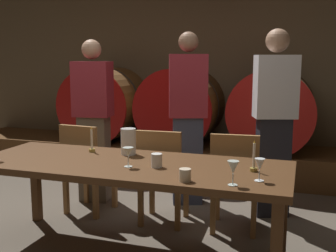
% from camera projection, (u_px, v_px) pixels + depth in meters
% --- Properties ---
extents(back_wall, '(7.06, 0.24, 2.51)m').
position_uv_depth(back_wall, '(194.00, 76.00, 5.88)').
color(back_wall, brown).
rests_on(back_wall, ground).
extents(barrel_shelf, '(6.36, 0.90, 0.38)m').
position_uv_depth(barrel_shelf, '(183.00, 158.00, 5.53)').
color(barrel_shelf, brown).
rests_on(barrel_shelf, ground).
extents(wine_barrel_left, '(1.01, 0.92, 1.01)m').
position_uv_depth(wine_barrel_left, '(106.00, 104.00, 5.77)').
color(wine_barrel_left, brown).
rests_on(wine_barrel_left, barrel_shelf).
extents(wine_barrel_center, '(1.01, 0.92, 1.01)m').
position_uv_depth(wine_barrel_center, '(181.00, 107.00, 5.43)').
color(wine_barrel_center, '#513319').
rests_on(wine_barrel_center, barrel_shelf).
extents(wine_barrel_right, '(1.01, 0.92, 1.01)m').
position_uv_depth(wine_barrel_right, '(273.00, 110.00, 5.08)').
color(wine_barrel_right, '#513319').
rests_on(wine_barrel_right, barrel_shelf).
extents(dining_table, '(2.37, 0.87, 0.73)m').
position_uv_depth(dining_table, '(129.00, 171.00, 3.10)').
color(dining_table, '#4C2D16').
rests_on(dining_table, ground).
extents(chair_left, '(0.44, 0.44, 0.88)m').
position_uv_depth(chair_left, '(86.00, 164.00, 4.01)').
color(chair_left, olive).
rests_on(chair_left, ground).
extents(chair_center, '(0.42, 0.42, 0.88)m').
position_uv_depth(chair_center, '(162.00, 172.00, 3.72)').
color(chair_center, olive).
rests_on(chair_center, ground).
extents(chair_right, '(0.43, 0.43, 0.88)m').
position_uv_depth(chair_right, '(235.00, 177.00, 3.56)').
color(chair_right, olive).
rests_on(chair_right, ground).
extents(guest_left, '(0.41, 0.29, 1.69)m').
position_uv_depth(guest_left, '(93.00, 120.00, 4.32)').
color(guest_left, brown).
rests_on(guest_left, ground).
extents(guest_center, '(0.44, 0.35, 1.76)m').
position_uv_depth(guest_center, '(188.00, 117.00, 4.24)').
color(guest_center, '#33384C').
rests_on(guest_center, ground).
extents(guest_right, '(0.43, 0.34, 1.76)m').
position_uv_depth(guest_right, '(274.00, 122.00, 3.90)').
color(guest_right, black).
rests_on(guest_right, ground).
extents(candle_left, '(0.05, 0.05, 0.22)m').
position_uv_depth(candle_left, '(92.00, 145.00, 3.44)').
color(candle_left, olive).
rests_on(candle_left, dining_table).
extents(candle_right, '(0.05, 0.05, 0.22)m').
position_uv_depth(candle_right, '(254.00, 163.00, 2.84)').
color(candle_right, olive).
rests_on(candle_right, dining_table).
extents(pitcher, '(0.12, 0.12, 0.21)m').
position_uv_depth(pitcher, '(128.00, 142.00, 3.34)').
color(pitcher, white).
rests_on(pitcher, dining_table).
extents(wine_glass_center_left, '(0.08, 0.08, 0.14)m').
position_uv_depth(wine_glass_center_left, '(128.00, 153.00, 2.95)').
color(wine_glass_center_left, silver).
rests_on(wine_glass_center_left, dining_table).
extents(wine_glass_center_right, '(0.07, 0.07, 0.15)m').
position_uv_depth(wine_glass_center_right, '(233.00, 168.00, 2.52)').
color(wine_glass_center_right, silver).
rests_on(wine_glass_center_right, dining_table).
extents(wine_glass_far_right, '(0.06, 0.06, 0.15)m').
position_uv_depth(wine_glass_far_right, '(260.00, 165.00, 2.61)').
color(wine_glass_far_right, white).
rests_on(wine_glass_far_right, dining_table).
extents(cup_left, '(0.08, 0.08, 0.10)m').
position_uv_depth(cup_left, '(157.00, 160.00, 2.96)').
color(cup_left, white).
rests_on(cup_left, dining_table).
extents(cup_right, '(0.08, 0.08, 0.08)m').
position_uv_depth(cup_right, '(185.00, 175.00, 2.61)').
color(cup_right, beige).
rests_on(cup_right, dining_table).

